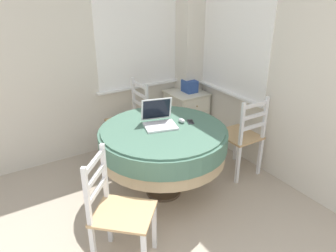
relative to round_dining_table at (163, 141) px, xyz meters
name	(u,v)px	position (x,y,z in m)	size (l,w,h in m)	color
corner_room_shell	(198,67)	(0.39, 0.00, 0.68)	(4.29, 5.25, 2.55)	beige
round_dining_table	(163,141)	(0.00, 0.00, 0.00)	(1.24, 1.24, 0.74)	#4C3D2D
laptop	(159,120)	(0.01, 0.09, 0.20)	(0.37, 0.36, 0.25)	white
computer_mouse	(182,120)	(0.23, 0.02, 0.16)	(0.05, 0.08, 0.04)	silver
cell_phone	(191,122)	(0.30, -0.03, 0.15)	(0.10, 0.12, 0.01)	#2D2D33
dining_chair_near_back_window	(130,120)	(0.10, 0.94, -0.14)	(0.45, 0.40, 0.93)	tan
dining_chair_near_right_window	(242,137)	(0.94, -0.13, -0.14)	(0.38, 0.44, 0.93)	tan
dining_chair_camera_near	(118,213)	(-0.75, -0.58, -0.14)	(0.58, 0.58, 0.93)	tan
corner_cabinet	(186,115)	(0.95, 0.97, -0.27)	(0.47, 0.50, 0.66)	silver
storage_box	(190,86)	(1.00, 0.96, 0.14)	(0.16, 0.19, 0.16)	#2D4C93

